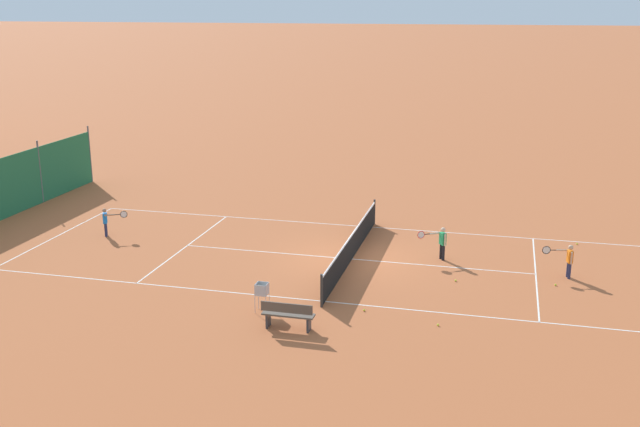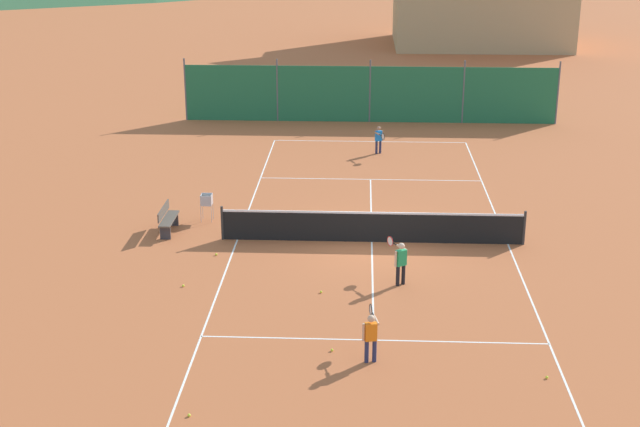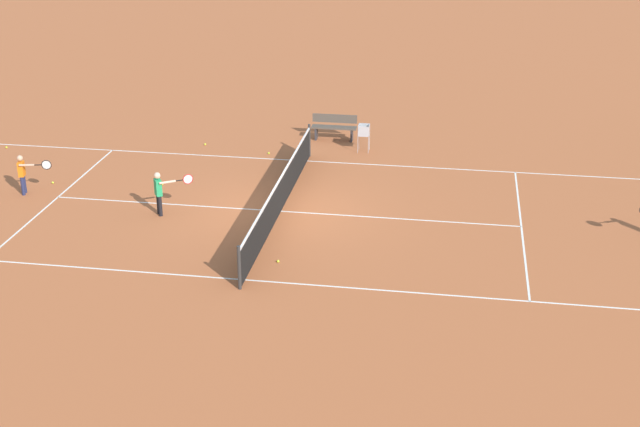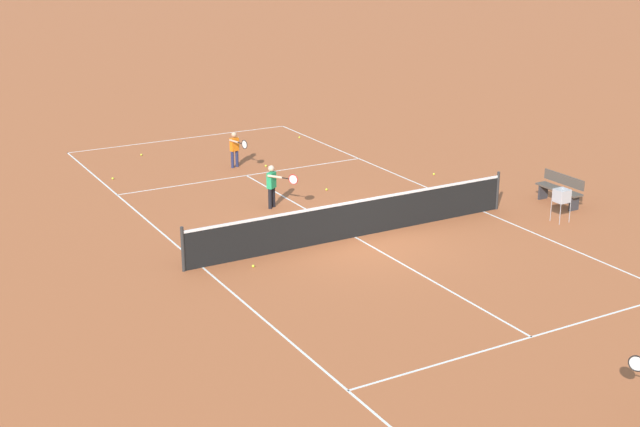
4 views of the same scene
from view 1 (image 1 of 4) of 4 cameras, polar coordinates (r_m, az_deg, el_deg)
name	(u,v)px [view 1 (image 1 of 4)]	position (r m, az deg, el deg)	size (l,w,h in m)	color
ground_plane	(352,259)	(27.05, 2.45, -3.49)	(600.00, 600.00, 0.00)	#B25B33
court_line_markings	(352,259)	(27.05, 2.45, -3.48)	(8.25, 23.85, 0.01)	white
tennis_net	(352,246)	(26.89, 2.46, -2.48)	(9.18, 0.08, 1.06)	#2D2D2D
player_far_baseline	(568,259)	(26.36, 18.38, -3.28)	(0.39, 1.01, 1.16)	#23284C
player_far_service	(107,220)	(30.64, -15.96, -0.47)	(0.41, 0.99, 1.13)	#23284C
player_near_service	(441,241)	(27.11, 9.23, -2.07)	(0.54, 1.01, 1.21)	black
tennis_ball_near_corner	(438,325)	(21.89, 8.98, -8.38)	(0.07, 0.07, 0.07)	#CCE033
tennis_ball_alley_left	(364,310)	(22.65, 3.38, -7.36)	(0.07, 0.07, 0.07)	#CCE033
tennis_ball_alley_right	(456,280)	(25.31, 10.29, -5.04)	(0.07, 0.07, 0.07)	#CCE033
tennis_ball_by_net_right	(577,244)	(30.24, 18.99, -2.20)	(0.07, 0.07, 0.07)	#CCE033
tennis_ball_service_box	(354,232)	(30.03, 2.58, -1.45)	(0.07, 0.07, 0.07)	#CCE033
tennis_ball_by_net_left	(556,285)	(25.72, 17.51, -5.20)	(0.07, 0.07, 0.07)	#CCE033
ball_hopper	(262,291)	(22.42, -4.44, -5.91)	(0.36, 0.36, 0.89)	#B7B7BC
courtside_bench	(288,315)	(21.27, -2.47, -7.70)	(0.36, 1.50, 0.84)	#51473D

